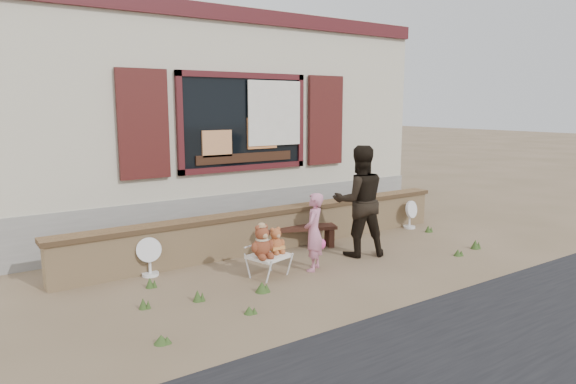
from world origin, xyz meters
TOP-DOWN VIEW (x-y plane):
  - ground at (0.00, 0.00)m, footprint 80.00×80.00m
  - shopfront at (0.00, 4.49)m, footprint 8.04×5.13m
  - brick_wall at (0.00, 1.00)m, footprint 7.10×0.36m
  - bench at (0.24, 0.80)m, footprint 1.45×0.78m
  - folding_chair at (-0.85, -0.17)m, footprint 0.61×0.57m
  - teddy_bear_left at (-0.98, -0.20)m, footprint 0.40×0.37m
  - teddy_bear_right at (-0.71, -0.13)m, footprint 0.33×0.30m
  - child at (-0.16, -0.28)m, footprint 0.49×0.47m
  - adult at (0.88, -0.09)m, footprint 1.04×0.94m
  - fan_left at (-2.19, 0.80)m, footprint 0.35×0.24m
  - fan_right at (2.91, 0.70)m, footprint 0.35×0.23m
  - grass_tufts at (-0.39, -0.60)m, footprint 5.90×1.74m

SIDE VIEW (x-z plane):
  - ground at x=0.00m, z-range 0.00..0.00m
  - grass_tufts at x=-0.39m, z-range -0.01..0.14m
  - bench at x=0.24m, z-range 0.08..0.45m
  - fan_right at x=2.91m, z-range 0.00..0.54m
  - fan_left at x=-2.19m, z-range 0.00..0.55m
  - folding_chair at x=-0.85m, z-range 0.13..0.44m
  - brick_wall at x=0.00m, z-range 0.01..0.67m
  - teddy_bear_right at x=-0.71m, z-range 0.31..0.68m
  - teddy_bear_left at x=-0.98m, z-range 0.31..0.77m
  - child at x=-0.16m, z-range 0.00..1.12m
  - adult at x=0.88m, z-range 0.00..1.74m
  - shopfront at x=0.00m, z-range 0.00..4.00m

